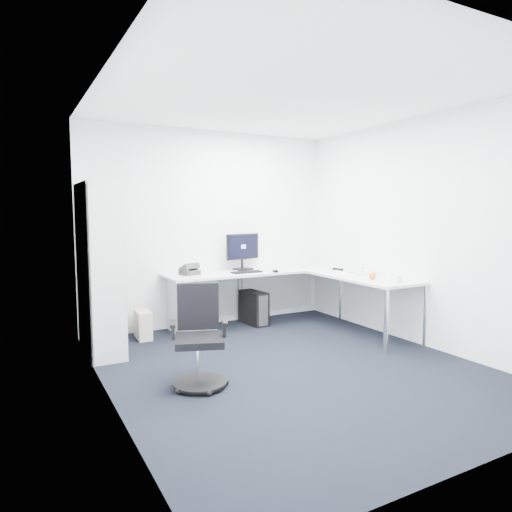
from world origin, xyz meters
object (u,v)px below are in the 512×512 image
bookshelf (100,269)px  monitor (243,251)px  l_desk (270,302)px  task_chair (199,337)px  laptop (363,264)px

bookshelf → monitor: size_ratio=3.46×
l_desk → monitor: 0.84m
task_chair → monitor: 2.49m
l_desk → bookshelf: size_ratio=1.37×
bookshelf → monitor: bearing=12.8°
task_chair → laptop: laptop is taller
task_chair → monitor: monitor is taller
l_desk → task_chair: 2.14m
l_desk → laptop: bearing=-29.8°
laptop → l_desk: bearing=141.9°
monitor → bookshelf: bearing=-178.1°
task_chair → monitor: (1.44, 1.96, 0.57)m
l_desk → laptop: 1.34m
l_desk → monitor: (-0.14, 0.51, 0.65)m
l_desk → laptop: (1.08, -0.62, 0.52)m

